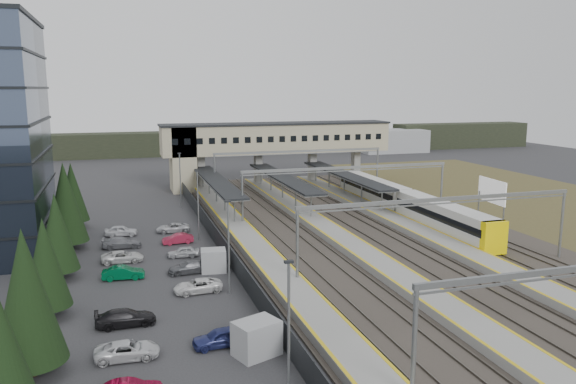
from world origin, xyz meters
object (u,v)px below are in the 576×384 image
object	(u,v)px
footbridge	(262,142)
relay_cabin_far	(214,260)
billboard	(492,192)
relay_cabin_near	(257,338)
train	(405,203)

from	to	relation	value
footbridge	relay_cabin_far	bearing A→B (deg)	-110.11
relay_cabin_far	billboard	world-z (taller)	billboard
footbridge	billboard	world-z (taller)	footbridge
relay_cabin_near	billboard	world-z (taller)	billboard
relay_cabin_near	train	xyz separation A→B (m)	(28.44, 32.48, 0.82)
relay_cabin_near	relay_cabin_far	size ratio (longest dim) A/B	1.31
footbridge	train	distance (m)	31.92
train	billboard	bearing A→B (deg)	-21.13
relay_cabin_far	footbridge	size ratio (longest dim) A/B	0.06
relay_cabin_near	billboard	xyz separation A→B (m)	(38.92, 28.43, 2.46)
relay_cabin_near	train	size ratio (longest dim) A/B	0.09
relay_cabin_near	footbridge	bearing A→B (deg)	75.25
relay_cabin_near	train	distance (m)	43.18
footbridge	train	bearing A→B (deg)	-66.92
billboard	relay_cabin_far	bearing A→B (deg)	-164.54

